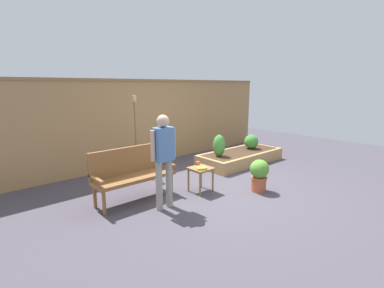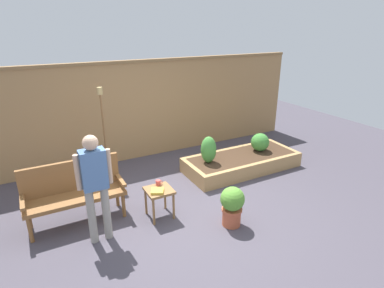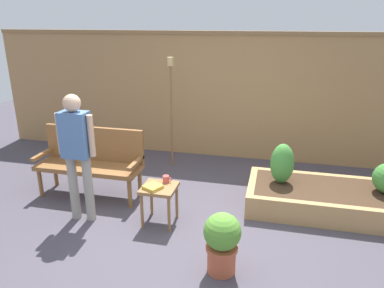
# 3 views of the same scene
# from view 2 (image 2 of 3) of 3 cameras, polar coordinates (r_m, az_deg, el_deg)

# --- Properties ---
(ground_plane) EXTENTS (14.00, 14.00, 0.00)m
(ground_plane) POSITION_cam_2_polar(r_m,az_deg,el_deg) (5.14, -1.32, -12.68)
(ground_plane) COLOR #47424C
(fence_back) EXTENTS (8.40, 0.14, 2.16)m
(fence_back) POSITION_cam_2_polar(r_m,az_deg,el_deg) (6.93, -11.31, 5.88)
(fence_back) COLOR #A37A4C
(fence_back) RESTS_ON ground_plane
(garden_bench) EXTENTS (1.44, 0.48, 0.94)m
(garden_bench) POSITION_cam_2_polar(r_m,az_deg,el_deg) (5.08, -20.74, -7.49)
(garden_bench) COLOR brown
(garden_bench) RESTS_ON ground_plane
(side_table) EXTENTS (0.40, 0.40, 0.48)m
(side_table) POSITION_cam_2_polar(r_m,az_deg,el_deg) (4.92, -5.99, -9.05)
(side_table) COLOR olive
(side_table) RESTS_ON ground_plane
(cup_on_table) EXTENTS (0.11, 0.08, 0.08)m
(cup_on_table) POSITION_cam_2_polar(r_m,az_deg,el_deg) (4.98, -6.14, -7.00)
(cup_on_table) COLOR #CC4C47
(cup_on_table) RESTS_ON side_table
(book_on_table) EXTENTS (0.25, 0.25, 0.04)m
(book_on_table) POSITION_cam_2_polar(r_m,az_deg,el_deg) (4.80, -6.31, -8.50)
(book_on_table) COLOR gold
(book_on_table) RESTS_ON side_table
(potted_boxwood) EXTENTS (0.36, 0.36, 0.63)m
(potted_boxwood) POSITION_cam_2_polar(r_m,az_deg,el_deg) (4.76, 7.32, -10.86)
(potted_boxwood) COLOR #B75638
(potted_boxwood) RESTS_ON ground_plane
(raised_planter_bed) EXTENTS (2.40, 1.00, 0.30)m
(raised_planter_bed) POSITION_cam_2_polar(r_m,az_deg,el_deg) (6.64, 9.00, -3.27)
(raised_planter_bed) COLOR #AD8451
(raised_planter_bed) RESTS_ON ground_plane
(shrub_near_bench) EXTENTS (0.30, 0.30, 0.53)m
(shrub_near_bench) POSITION_cam_2_polar(r_m,az_deg,el_deg) (6.09, 3.03, -1.04)
(shrub_near_bench) COLOR brown
(shrub_near_bench) RESTS_ON raised_planter_bed
(shrub_far_corner) EXTENTS (0.39, 0.39, 0.39)m
(shrub_far_corner) POSITION_cam_2_polar(r_m,az_deg,el_deg) (6.84, 12.27, 0.32)
(shrub_far_corner) COLOR brown
(shrub_far_corner) RESTS_ON raised_planter_bed
(tiki_torch) EXTENTS (0.10, 0.10, 1.79)m
(tiki_torch) POSITION_cam_2_polar(r_m,az_deg,el_deg) (6.07, -15.95, 4.58)
(tiki_torch) COLOR brown
(tiki_torch) RESTS_ON ground_plane
(person_by_bench) EXTENTS (0.47, 0.20, 1.56)m
(person_by_bench) POSITION_cam_2_polar(r_m,az_deg,el_deg) (4.33, -17.24, -6.31)
(person_by_bench) COLOR gray
(person_by_bench) RESTS_ON ground_plane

